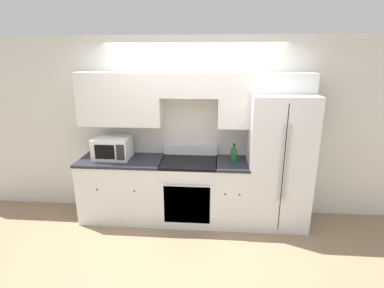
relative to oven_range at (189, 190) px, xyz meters
The scene contains 8 objects.
ground_plane 0.56m from the oven_range, 81.66° to the right, with size 12.00×12.00×0.00m, color #937A5B.
wall_back 1.05m from the oven_range, 80.34° to the left, with size 8.00×0.39×2.60m.
lower_cabinets_left 0.98m from the oven_range, behind, with size 1.19×0.64×0.91m.
lower_cabinets_right 0.60m from the oven_range, ahead, with size 0.45×0.64×0.91m.
oven_range is the anchor object (origin of this frame).
refrigerator 1.32m from the oven_range, ahead, with size 0.83×0.76×1.85m.
microwave 1.25m from the oven_range, behind, with size 0.50×0.40×0.31m.
bottle 0.83m from the oven_range, ahead, with size 0.08×0.08×0.28m.
Camera 1 is at (0.31, -3.62, 2.33)m, focal length 28.00 mm.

